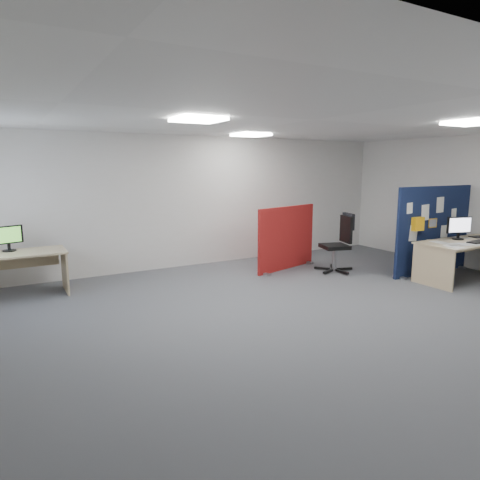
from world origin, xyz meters
name	(u,v)px	position (x,y,z in m)	size (l,w,h in m)	color
floor	(308,309)	(0.00, 0.00, 0.00)	(9.00, 9.00, 0.00)	#4F5257
ceiling	(314,120)	(0.00, 0.00, 2.70)	(9.00, 7.00, 0.02)	white
wall_back	(206,201)	(0.00, 3.50, 1.35)	(9.00, 0.02, 2.70)	silver
ceiling_lights	(303,127)	(0.33, 0.67, 2.67)	(4.10, 4.10, 0.04)	white
navy_divider	(433,230)	(3.46, 0.54, 0.85)	(2.06, 0.30, 1.70)	#0E1634
main_desk	(465,249)	(3.58, -0.07, 0.57)	(1.99, 0.88, 0.73)	#CDB083
monitor_main	(459,227)	(3.55, 0.08, 0.97)	(0.47, 0.20, 0.42)	black
keyboard	(478,242)	(3.57, -0.30, 0.74)	(0.45, 0.18, 0.03)	black
paper_tray	(478,237)	(4.13, 0.04, 0.74)	(0.28, 0.22, 0.01)	black
red_divider	(287,238)	(1.20, 2.24, 0.63)	(1.66, 0.52, 1.28)	maroon
second_desk	(16,263)	(-3.68, 2.80, 0.55)	(1.49, 0.74, 0.73)	#CDB083
monitor_second	(8,237)	(-3.75, 2.93, 0.96)	(0.44, 0.20, 0.41)	black
office_chair	(340,239)	(2.00, 1.54, 0.65)	(0.76, 0.73, 1.14)	black
desk_papers	(462,243)	(3.29, -0.19, 0.73)	(1.46, 0.82, 0.00)	white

